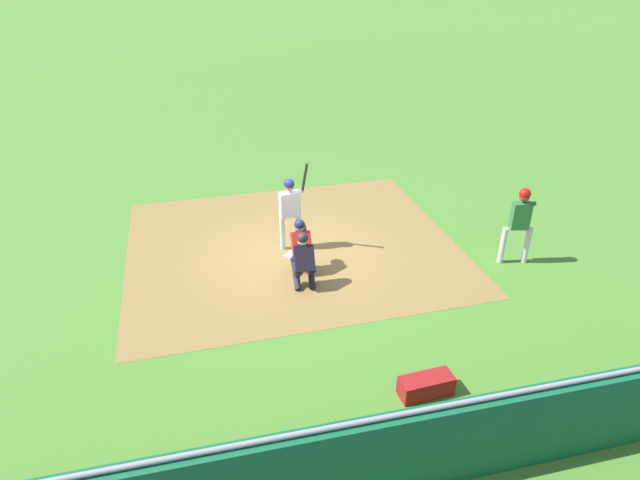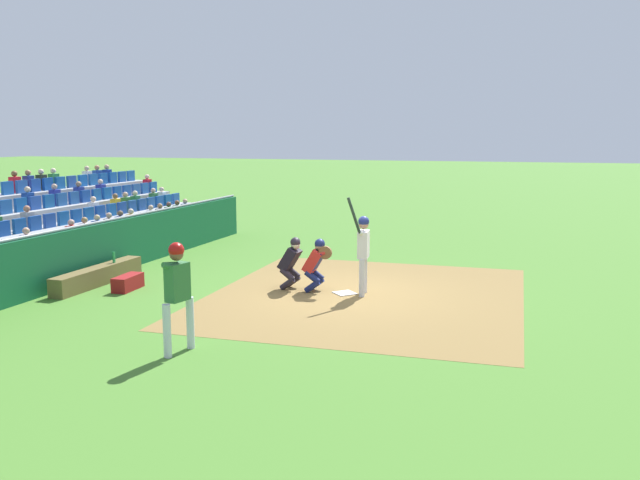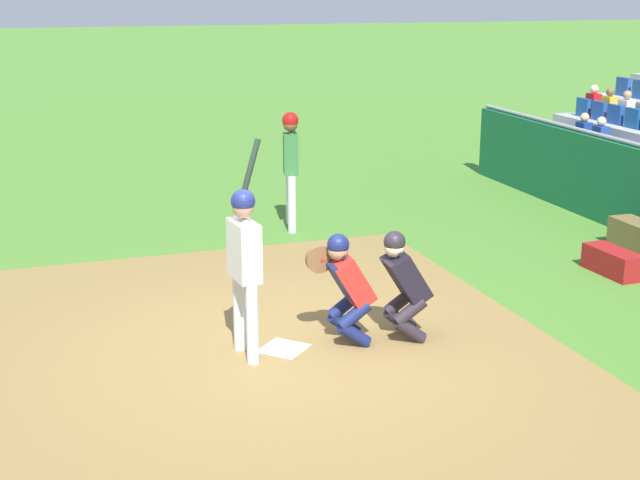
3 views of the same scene
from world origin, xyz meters
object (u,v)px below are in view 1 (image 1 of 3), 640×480
object	(u,v)px
dugout_bench	(438,434)
water_bottle_on_bench	(401,420)
home_plate_umpire	(304,259)
catcher_crouching	(301,243)
batter_at_plate	(290,206)
on_deck_batter	(520,218)
home_plate_marker	(296,255)
equipment_duffel_bag	(426,386)

from	to	relation	value
dugout_bench	water_bottle_on_bench	world-z (taller)	water_bottle_on_bench
home_plate_umpire	dugout_bench	size ratio (longest dim) A/B	0.41
catcher_crouching	home_plate_umpire	world-z (taller)	catcher_crouching
batter_at_plate	on_deck_batter	size ratio (longest dim) A/B	1.21
home_plate_umpire	catcher_crouching	bearing A→B (deg)	83.08
home_plate_marker	water_bottle_on_bench	distance (m)	5.92
home_plate_umpire	batter_at_plate	bearing A→B (deg)	88.26
batter_at_plate	catcher_crouching	distance (m)	1.18
dugout_bench	batter_at_plate	bearing A→B (deg)	98.67
dugout_bench	on_deck_batter	world-z (taller)	on_deck_batter
home_plate_marker	water_bottle_on_bench	xyz separation A→B (m)	(0.37, -5.88, 0.56)
home_plate_marker	catcher_crouching	distance (m)	0.97
batter_at_plate	catcher_crouching	size ratio (longest dim) A/B	1.79
water_bottle_on_bench	dugout_bench	bearing A→B (deg)	-5.91
catcher_crouching	dugout_bench	distance (m)	5.36
home_plate_umpire	water_bottle_on_bench	size ratio (longest dim) A/B	4.64
water_bottle_on_bench	catcher_crouching	bearing A→B (deg)	94.10
catcher_crouching	on_deck_batter	distance (m)	4.94
water_bottle_on_bench	equipment_duffel_bag	distance (m)	1.31
home_plate_marker	on_deck_batter	xyz separation A→B (m)	(4.85, -1.48, 1.13)
equipment_duffel_bag	dugout_bench	bearing A→B (deg)	-107.77
home_plate_marker	dugout_bench	bearing A→B (deg)	-80.98
dugout_bench	equipment_duffel_bag	bearing A→B (deg)	75.80
equipment_duffel_bag	home_plate_umpire	bearing A→B (deg)	105.86
home_plate_marker	home_plate_umpire	bearing A→B (deg)	-93.39
home_plate_umpire	water_bottle_on_bench	world-z (taller)	home_plate_umpire
batter_at_plate	water_bottle_on_bench	world-z (taller)	batter_at_plate
dugout_bench	on_deck_batter	bearing A→B (deg)	48.73
batter_at_plate	equipment_duffel_bag	distance (m)	5.57
home_plate_umpire	on_deck_batter	distance (m)	4.96
home_plate_umpire	dugout_bench	xyz separation A→B (m)	(1.02, -4.61, -0.46)
batter_at_plate	on_deck_batter	xyz separation A→B (m)	(4.88, -1.89, 0.02)
batter_at_plate	water_bottle_on_bench	xyz separation A→B (m)	(0.40, -6.29, -0.55)
batter_at_plate	water_bottle_on_bench	distance (m)	6.33
dugout_bench	equipment_duffel_bag	size ratio (longest dim) A/B	3.45
batter_at_plate	equipment_duffel_bag	xyz separation A→B (m)	(1.22, -5.35, -0.95)
home_plate_marker	water_bottle_on_bench	world-z (taller)	water_bottle_on_bench
home_plate_marker	home_plate_umpire	size ratio (longest dim) A/B	0.35
home_plate_umpire	equipment_duffel_bag	bearing A→B (deg)	-70.57
batter_at_plate	on_deck_batter	world-z (taller)	batter_at_plate
home_plate_marker	home_plate_umpire	distance (m)	1.49
home_plate_marker	catcher_crouching	xyz separation A→B (m)	(-0.00, -0.69, 0.69)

